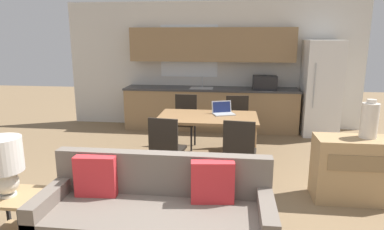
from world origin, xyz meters
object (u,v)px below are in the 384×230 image
Objects in this scene: table_lamp at (3,161)px; dining_chair_near_right at (239,150)px; couch at (157,215)px; laptop at (223,111)px; vase at (369,120)px; dining_chair_near_left at (166,147)px; refrigerator at (320,88)px; dining_chair_far_left at (185,118)px; dining_chair_far_right at (238,120)px; side_table at (13,211)px; dining_table at (208,120)px; credenza at (354,169)px.

table_lamp is 2.69m from dining_chair_near_right.
laptop is (0.52, 2.44, 0.48)m from couch.
dining_chair_near_left is (-2.48, 0.15, -0.48)m from vase.
couch is 2.72m from vase.
refrigerator is 2.02× the size of dining_chair_far_left.
laptop is at bearing -69.74° from dining_chair_near_right.
table_lamp reaches higher than dining_chair_far_right.
vase reaches higher than dining_chair_near_left.
dining_chair_far_left is at bearing 144.08° from vase.
vase is at bearing -31.83° from dining_chair_far_left.
laptop is (1.90, 2.54, 0.48)m from side_table.
dining_chair_far_right is at bearing 76.01° from couch.
dining_table is 0.96m from dining_chair_far_right.
vase is 1.19× the size of laptop.
dining_chair_far_left is at bearing -53.96° from dining_chair_near_right.
dining_chair_far_left and dining_chair_near_right have the same top height.
refrigerator reaches higher than laptop.
vase is 0.49× the size of dining_chair_near_right.
dining_chair_near_left is 2.42× the size of laptop.
dining_chair_far_right reaches higher than credenza.
dining_chair_near_left is (1.20, 1.58, -0.33)m from table_lamp.
dining_chair_near_right is at bearing 172.89° from credenza.
dining_chair_far_left is at bearing 69.30° from table_lamp.
side_table is 0.55× the size of dining_chair_far_right.
dining_chair_near_left is (-2.62, -2.80, -0.42)m from refrigerator.
dining_chair_near_left is at bearing 52.78° from table_lamp.
couch is at bearing -97.41° from dining_table.
table_lamp is (-0.02, -0.02, 0.51)m from side_table.
dining_chair_near_left and dining_chair_far_right have the same top height.
table_lamp is 3.85m from credenza.
vase reaches higher than dining_chair_far_right.
dining_chair_near_right is 2.42× the size of laptop.
laptop is (-1.90, -1.83, -0.13)m from refrigerator.
refrigerator is 3.37× the size of table_lamp.
dining_chair_far_left is (-2.60, -1.17, -0.42)m from refrigerator.
laptop reaches higher than side_table.
side_table is at bearing 60.43° from dining_chair_near_left.
credenza is at bearing 30.53° from couch.
side_table is at bearing -158.96° from vase.
vase reaches higher than dining_chair_near_right.
dining_chair_near_left is at bearing -129.47° from dining_chair_far_right.
side_table is 0.55× the size of dining_chair_near_left.
vase is at bearing -178.89° from dining_chair_near_right.
laptop reaches higher than credenza.
refrigerator is at bearing 48.95° from side_table.
refrigerator reaches higher than dining_table.
side_table is at bearing -106.44° from dining_chair_far_left.
table_lamp is at bearing -131.07° from refrigerator.
credenza is at bearing -28.15° from dining_table.
laptop is (0.70, -0.66, 0.30)m from dining_chair_far_left.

